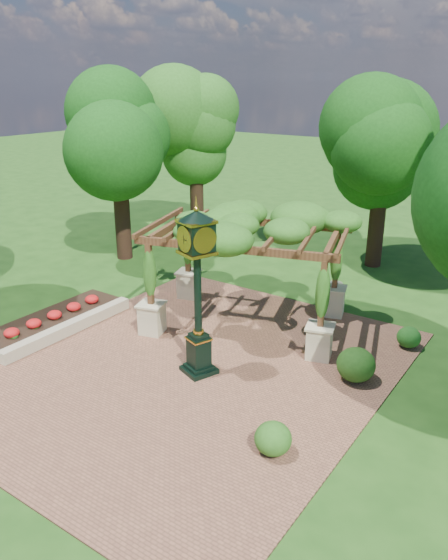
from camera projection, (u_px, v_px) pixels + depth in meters
The scene contains 13 objects.
ground at pixel (171, 384), 14.61m from camera, with size 120.00×120.00×0.00m, color #1E4714.
brick_plaza at pixel (194, 368), 15.38m from camera, with size 10.00×12.00×0.04m, color brown.
border_wall at pixel (70, 328), 17.38m from camera, with size 0.35×5.00×0.40m, color #C6B793.
flower_bed at pixel (51, 322), 17.87m from camera, with size 1.50×5.00×0.36m, color red.
pedestal_clock at pixel (197, 279), 14.17m from camera, with size 1.18×1.18×4.66m.
pergola at pixel (247, 232), 17.01m from camera, with size 6.99×5.43×3.87m.
sundial at pixel (335, 296), 19.34m from camera, with size 0.58×0.58×0.92m.
shrub_front at pixel (273, 439), 11.74m from camera, with size 0.82×0.82×0.74m, color #285919.
shrub_mid at pixel (356, 365), 14.55m from camera, with size 1.03×1.03×0.93m, color #204814.
shrub_back at pixel (409, 337), 16.40m from camera, with size 0.72×0.72×0.64m, color #1D5518.
tree_west_near at pixel (116, 120), 22.66m from camera, with size 3.67×3.67×8.79m.
tree_west_far at pixel (196, 133), 26.63m from camera, with size 4.13×4.13×7.50m.
tree_north at pixel (385, 143), 21.94m from camera, with size 4.12×4.12×7.60m.
Camera 1 is at (8.40, -9.65, 7.73)m, focal length 35.00 mm.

